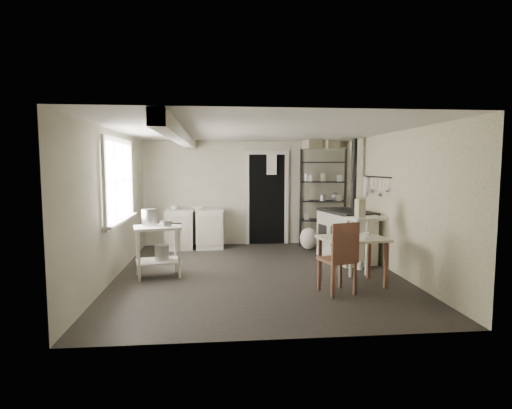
{
  "coord_description": "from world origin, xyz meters",
  "views": [
    {
      "loc": [
        -0.63,
        -6.33,
        1.74
      ],
      "look_at": [
        0.0,
        0.3,
        1.1
      ],
      "focal_mm": 28.0,
      "sensor_mm": 36.0,
      "label": 1
    }
  ],
  "objects": [
    {
      "name": "window",
      "position": [
        -2.22,
        0.2,
        1.5
      ],
      "size": [
        0.12,
        1.76,
        1.28
      ],
      "primitive_type": null,
      "color": "beige",
      "rests_on": "wall_left"
    },
    {
      "name": "storage_box_b",
      "position": [
        1.8,
        2.21,
        1.99
      ],
      "size": [
        0.38,
        0.37,
        0.2
      ],
      "primitive_type": "cube",
      "rotation": [
        0.0,
        0.0,
        0.34
      ],
      "color": "beige",
      "rests_on": "shelf_rack"
    },
    {
      "name": "shelf_rack",
      "position": [
        1.65,
        2.2,
        0.95
      ],
      "size": [
        1.07,
        0.62,
        2.11
      ],
      "primitive_type": null,
      "rotation": [
        0.0,
        0.0,
        -0.25
      ],
      "color": "black",
      "rests_on": "ground"
    },
    {
      "name": "stockpot",
      "position": [
        -1.72,
        0.04,
        0.94
      ],
      "size": [
        0.25,
        0.25,
        0.26
      ],
      "primitive_type": "cylinder",
      "rotation": [
        0.0,
        0.0,
        -0.03
      ],
      "color": "#A9A9AC",
      "rests_on": "prep_table"
    },
    {
      "name": "work_table",
      "position": [
        1.32,
        -0.75,
        0.38
      ],
      "size": [
        1.0,
        0.75,
        0.71
      ],
      "primitive_type": null,
      "rotation": [
        0.0,
        0.0,
        0.11
      ],
      "color": "beige",
      "rests_on": "ground"
    },
    {
      "name": "utensil_rail",
      "position": [
        2.19,
        0.6,
        1.55
      ],
      "size": [
        0.06,
        1.2,
        0.44
      ],
      "primitive_type": null,
      "color": "#A9A9AC",
      "rests_on": "wall_right"
    },
    {
      "name": "base_cabinets",
      "position": [
        -1.14,
        2.1,
        0.46
      ],
      "size": [
        1.29,
        0.6,
        0.83
      ],
      "primitive_type": null,
      "rotation": [
        0.0,
        0.0,
        0.04
      ],
      "color": "beige",
      "rests_on": "ground"
    },
    {
      "name": "storage_box_a",
      "position": [
        1.38,
        2.15,
        2.01
      ],
      "size": [
        0.42,
        0.4,
        0.24
      ],
      "primitive_type": "cube",
      "rotation": [
        0.0,
        0.0,
        0.32
      ],
      "color": "beige",
      "rests_on": "shelf_rack"
    },
    {
      "name": "wall_back",
      "position": [
        0.0,
        2.5,
        1.15
      ],
      "size": [
        4.5,
        0.02,
        2.3
      ],
      "primitive_type": "cube",
      "color": "#BBB69F",
      "rests_on": "ground"
    },
    {
      "name": "stove",
      "position": [
        1.73,
        0.8,
        0.44
      ],
      "size": [
        0.88,
        1.29,
        0.92
      ],
      "primitive_type": null,
      "rotation": [
        0.0,
        0.0,
        0.21
      ],
      "color": "beige",
      "rests_on": "ground"
    },
    {
      "name": "mixing_bowl",
      "position": [
        -1.08,
        2.04,
        0.96
      ],
      "size": [
        0.39,
        0.39,
        0.07
      ],
      "primitive_type": "imported",
      "rotation": [
        0.0,
        0.0,
        0.4
      ],
      "color": "silver",
      "rests_on": "base_cabinets"
    },
    {
      "name": "ceiling_beam",
      "position": [
        -1.2,
        0.0,
        2.2
      ],
      "size": [
        0.18,
        5.0,
        0.18
      ],
      "primitive_type": null,
      "color": "beige",
      "rests_on": "ceiling"
    },
    {
      "name": "flour_sack",
      "position": [
        1.26,
        1.8,
        0.24
      ],
      "size": [
        0.47,
        0.44,
        0.45
      ],
      "primitive_type": "ellipsoid",
      "rotation": [
        0.0,
        0.0,
        0.4
      ],
      "color": "silver",
      "rests_on": "ground"
    },
    {
      "name": "table_cup",
      "position": [
        1.48,
        -0.86,
        0.81
      ],
      "size": [
        0.12,
        0.12,
        0.09
      ],
      "primitive_type": "imported",
      "rotation": [
        0.0,
        0.0,
        0.3
      ],
      "color": "silver",
      "rests_on": "work_table"
    },
    {
      "name": "stovepipe",
      "position": [
        2.02,
        1.27,
        1.59
      ],
      "size": [
        0.11,
        0.11,
        1.28
      ],
      "primitive_type": null,
      "rotation": [
        0.0,
        0.0,
        0.09
      ],
      "color": "black",
      "rests_on": "stove"
    },
    {
      "name": "wall_right",
      "position": [
        2.25,
        0.0,
        1.15
      ],
      "size": [
        0.02,
        5.0,
        2.3
      ],
      "primitive_type": "cube",
      "color": "#BBB69F",
      "rests_on": "ground"
    },
    {
      "name": "chair",
      "position": [
        0.98,
        -1.1,
        0.48
      ],
      "size": [
        0.52,
        0.53,
        1.0
      ],
      "primitive_type": null,
      "rotation": [
        0.0,
        0.0,
        0.28
      ],
      "color": "brown",
      "rests_on": "ground"
    },
    {
      "name": "prep_table",
      "position": [
        -1.58,
        -0.04,
        0.4
      ],
      "size": [
        0.81,
        0.66,
        0.81
      ],
      "primitive_type": null,
      "rotation": [
        0.0,
        0.0,
        0.25
      ],
      "color": "beige",
      "rests_on": "ground"
    },
    {
      "name": "ceiling",
      "position": [
        0.0,
        0.0,
        2.3
      ],
      "size": [
        5.0,
        5.0,
        0.0
      ],
      "primitive_type": "plane",
      "rotation": [
        3.14,
        0.0,
        0.0
      ],
      "color": "silver",
      "rests_on": "wall_back"
    },
    {
      "name": "bucket",
      "position": [
        -1.53,
        -0.01,
        0.39
      ],
      "size": [
        0.27,
        0.27,
        0.24
      ],
      "primitive_type": "cylinder",
      "rotation": [
        0.0,
        0.0,
        -0.28
      ],
      "color": "#A9A9AC",
      "rests_on": "prep_table"
    },
    {
      "name": "side_ledge",
      "position": [
        1.71,
        -0.27,
        0.43
      ],
      "size": [
        0.68,
        0.49,
        0.94
      ],
      "primitive_type": null,
      "rotation": [
        0.0,
        0.0,
        0.29
      ],
      "color": "beige",
      "rests_on": "ground"
    },
    {
      "name": "floor_crock",
      "position": [
        1.74,
        0.09,
        0.07
      ],
      "size": [
        0.14,
        0.14,
        0.13
      ],
      "primitive_type": "cylinder",
      "rotation": [
        0.0,
        0.0,
        0.43
      ],
      "color": "silver",
      "rests_on": "ground"
    },
    {
      "name": "counter_cup",
      "position": [
        -1.55,
        2.02,
        0.97
      ],
      "size": [
        0.15,
        0.15,
        0.09
      ],
      "primitive_type": "imported",
      "rotation": [
        0.0,
        0.0,
        -0.33
      ],
      "color": "silver",
      "rests_on": "base_cabinets"
    },
    {
      "name": "doorway",
      "position": [
        0.45,
        2.47,
        1.0
      ],
      "size": [
        0.96,
        0.1,
        2.08
      ],
      "primitive_type": null,
      "color": "beige",
      "rests_on": "ground"
    },
    {
      "name": "floor",
      "position": [
        0.0,
        0.0,
        0.0
      ],
      "size": [
        5.0,
        5.0,
        0.0
      ],
      "primitive_type": "plane",
      "color": "black",
      "rests_on": "ground"
    },
    {
      "name": "wall_front",
      "position": [
        0.0,
        -2.5,
        1.15
      ],
      "size": [
        4.5,
        0.02,
        2.3
      ],
      "primitive_type": "cube",
      "color": "#BBB69F",
      "rests_on": "ground"
    },
    {
      "name": "wallpaper_panel",
      "position": [
        2.24,
        0.0,
        1.15
      ],
      "size": [
        0.01,
        5.0,
        2.3
      ],
      "primitive_type": null,
      "color": "beige",
      "rests_on": "wall_right"
    },
    {
      "name": "oats_box",
      "position": [
        1.6,
        -0.25,
        1.01
      ],
      "size": [
        0.12,
        0.19,
        0.28
      ],
      "primitive_type": "cube",
      "rotation": [
        0.0,
        0.0,
        0.02
      ],
      "color": "beige",
      "rests_on": "side_ledge"
    },
    {
      "name": "wall_left",
      "position": [
        -2.25,
        0.0,
        1.15
      ],
      "size": [
        0.02,
        5.0,
        2.3
      ],
      "primitive_type": "cube",
      "color": "#BBB69F",
      "rests_on": "ground"
    },
    {
      "name": "saucepan",
      "position": [
        -1.45,
        -0.08,
        0.85
      ],
      "size": [
        0.23,
        0.23,
        0.1
      ],
      "primitive_type": "cylinder",
      "rotation": [
        0.0,
        0.0,
        0.29
      ],
      "color": "#A9A9AC",
      "rests_on": "prep_table"
    },
    {
      "name": "shelf_jar",
      "position": [
        1.36,
        2.17,
        1.36
      ],
      "size": [
        0.1,
        0.1,
        0.18
      ],
      "primitive_type": "imported",
      "rotation": [
        0.0,
        0.0,
        -0.27
      ],
      "color": "silver",
      "rests_on": "shelf_rack"
    }
  ]
}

